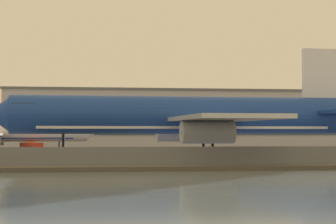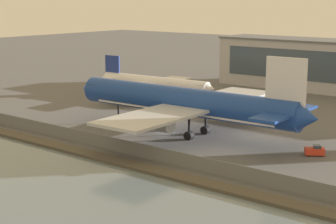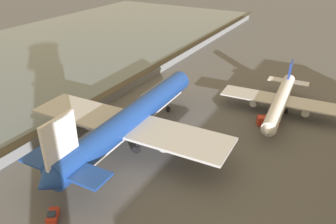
{
  "view_description": "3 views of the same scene",
  "coord_description": "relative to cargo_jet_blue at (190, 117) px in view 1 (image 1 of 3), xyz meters",
  "views": [
    {
      "loc": [
        -12.27,
        -88.93,
        3.99
      ],
      "look_at": [
        0.82,
        1.33,
        6.9
      ],
      "focal_mm": 70.0,
      "sensor_mm": 36.0,
      "label": 1
    },
    {
      "loc": [
        67.45,
        -82.43,
        26.07
      ],
      "look_at": [
        -1.51,
        2.53,
        3.58
      ],
      "focal_mm": 60.0,
      "sensor_mm": 36.0,
      "label": 2
    },
    {
      "loc": [
        54.62,
        39.34,
        40.68
      ],
      "look_at": [
        -3.95,
        6.21,
        5.61
      ],
      "focal_mm": 35.0,
      "sensor_mm": 36.0,
      "label": 3
    }
  ],
  "objects": [
    {
      "name": "cargo_jet_blue",
      "position": [
        0.0,
        0.0,
        0.0
      ],
      "size": [
        54.45,
        46.38,
        16.36
      ],
      "color": "#193D93",
      "rests_on": "ground"
    },
    {
      "name": "perimeter_fence",
      "position": [
        -3.94,
        -17.4,
        -5.03
      ],
      "size": [
        280.0,
        0.1,
        2.43
      ],
      "color": "slate",
      "rests_on": "ground"
    },
    {
      "name": "ops_van",
      "position": [
        -23.4,
        24.72,
        -4.97
      ],
      "size": [
        4.28,
        5.58,
        2.48
      ],
      "color": "red",
      "rests_on": "ground"
    },
    {
      "name": "terminal_building",
      "position": [
        15.27,
        65.99,
        0.94
      ],
      "size": [
        95.3,
        14.78,
        14.35
      ],
      "color": "#B2B2B7",
      "rests_on": "ground"
    },
    {
      "name": "ground_plane",
      "position": [
        -3.94,
        -1.4,
        -6.25
      ],
      "size": [
        500.0,
        500.0,
        0.0
      ],
      "primitive_type": "plane",
      "color": "#565659"
    },
    {
      "name": "shoreline_seawall",
      "position": [
        -3.94,
        -21.9,
        -6.0
      ],
      "size": [
        320.0,
        3.0,
        0.5
      ],
      "color": "#474238",
      "rests_on": "ground"
    }
  ]
}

